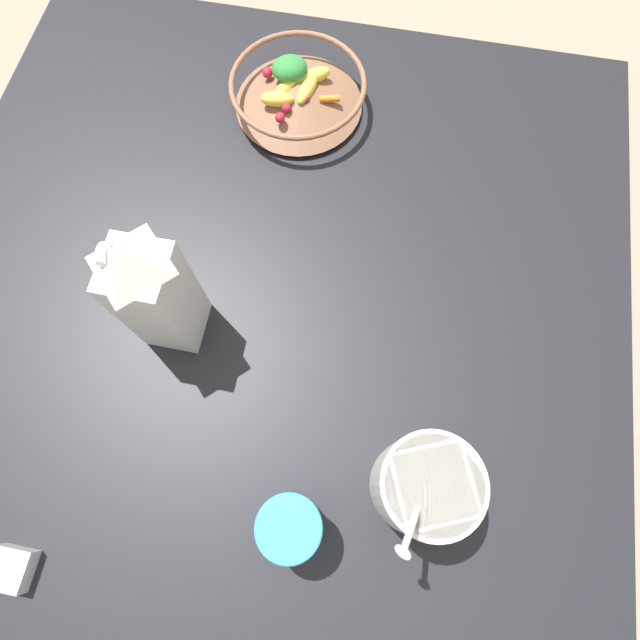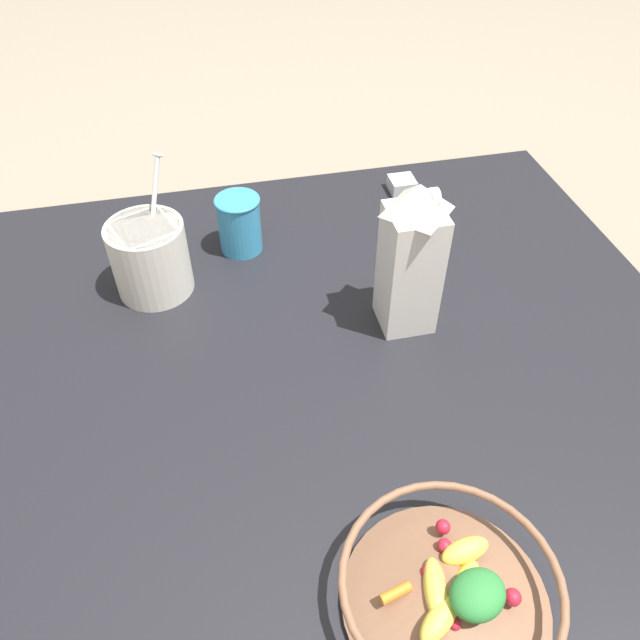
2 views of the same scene
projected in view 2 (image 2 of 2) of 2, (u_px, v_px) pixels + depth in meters
The scene contains 7 objects.
ground_plane at pixel (345, 394), 1.00m from camera, with size 6.00×6.00×0.00m, color gray.
countertop at pixel (346, 386), 0.98m from camera, with size 1.18×1.18×0.04m.
fruit_bowl at pixel (450, 590), 0.69m from camera, with size 0.25×0.25×0.09m.
milk_carton at pixel (411, 258), 0.97m from camera, with size 0.08×0.08×0.27m.
yogurt_tub at pixel (150, 255), 1.07m from camera, with size 0.15×0.13×0.22m.
drinking_cup at pixel (239, 223), 1.16m from camera, with size 0.08×0.08×0.11m.
spice_jar at pixel (402, 185), 1.34m from camera, with size 0.05×0.05×0.03m.
Camera 2 is at (-0.61, 0.18, 0.78)m, focal length 35.00 mm.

